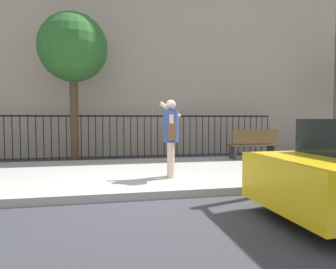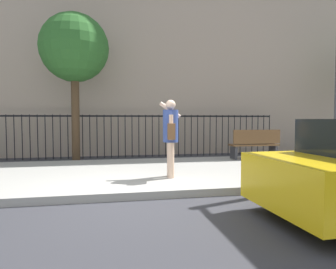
# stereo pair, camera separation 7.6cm
# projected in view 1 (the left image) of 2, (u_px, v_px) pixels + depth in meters

# --- Properties ---
(ground_plane) EXTENTS (60.00, 60.00, 0.00)m
(ground_plane) POSITION_uv_depth(u_px,v_px,m) (135.00, 201.00, 5.20)
(ground_plane) COLOR #333338
(sidewalk) EXTENTS (28.00, 4.40, 0.15)m
(sidewalk) POSITION_uv_depth(u_px,v_px,m) (127.00, 174.00, 7.35)
(sidewalk) COLOR #9E9B93
(sidewalk) RESTS_ON ground
(iron_fence) EXTENTS (12.03, 0.04, 1.60)m
(iron_fence) POSITION_uv_depth(u_px,v_px,m) (120.00, 130.00, 10.91)
(iron_fence) COLOR black
(iron_fence) RESTS_ON ground
(pedestrian_on_phone) EXTENTS (0.51, 0.69, 1.72)m
(pedestrian_on_phone) POSITION_uv_depth(u_px,v_px,m) (171.00, 132.00, 6.50)
(pedestrian_on_phone) COLOR beige
(pedestrian_on_phone) RESTS_ON sidewalk
(street_bench) EXTENTS (1.60, 0.45, 0.95)m
(street_bench) POSITION_uv_depth(u_px,v_px,m) (254.00, 143.00, 9.56)
(street_bench) COLOR brown
(street_bench) RESTS_ON sidewalk
(street_tree_far) EXTENTS (2.23, 2.23, 4.89)m
(street_tree_far) POSITION_uv_depth(u_px,v_px,m) (73.00, 49.00, 9.59)
(street_tree_far) COLOR #4C3823
(street_tree_far) RESTS_ON ground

